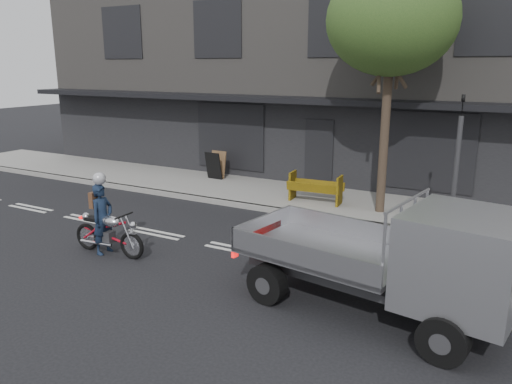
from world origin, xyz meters
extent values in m
plane|color=black|center=(0.00, 0.00, 0.00)|extent=(80.00, 80.00, 0.00)
cube|color=gray|center=(0.00, 4.70, 0.07)|extent=(32.00, 3.20, 0.15)
cube|color=gray|center=(0.00, 3.10, 0.07)|extent=(32.00, 0.20, 0.15)
cube|color=slate|center=(0.00, 11.30, 4.00)|extent=(26.00, 10.00, 8.00)
cylinder|color=#382B21|center=(2.20, 4.20, 2.00)|extent=(0.24, 0.24, 4.00)
ellipsoid|color=#27471A|center=(2.20, 4.20, 5.30)|extent=(3.40, 3.40, 2.89)
cylinder|color=#2D2D30|center=(4.20, 3.35, 1.50)|extent=(0.12, 0.12, 3.00)
imported|color=black|center=(4.20, 3.35, 3.25)|extent=(0.08, 0.10, 0.50)
torus|color=black|center=(-3.07, -1.63, 0.30)|extent=(0.64, 0.11, 0.64)
torus|color=black|center=(-1.75, -1.58, 0.30)|extent=(0.64, 0.11, 0.64)
cube|color=#2D2D30|center=(-2.46, -1.61, 0.41)|extent=(0.33, 0.23, 0.26)
ellipsoid|color=silver|center=(-2.31, -1.60, 0.79)|extent=(0.53, 0.31, 0.26)
cube|color=black|center=(-2.76, -1.62, 0.77)|extent=(0.51, 0.24, 0.08)
cylinder|color=black|center=(-1.92, -1.59, 0.97)|extent=(0.06, 0.57, 0.04)
imported|color=#142239|center=(-2.56, -1.61, 0.80)|extent=(0.40, 0.60, 1.61)
cylinder|color=black|center=(1.84, -2.02, 0.37)|extent=(0.77, 0.38, 0.74)
cylinder|color=black|center=(2.09, -0.39, 0.37)|extent=(0.77, 0.38, 0.74)
cylinder|color=black|center=(4.91, -2.50, 0.37)|extent=(0.77, 0.38, 0.74)
cylinder|color=black|center=(5.16, -0.87, 0.37)|extent=(0.77, 0.38, 0.74)
cube|color=#2D2D30|center=(3.50, -1.44, 0.53)|extent=(4.57, 1.65, 0.14)
cube|color=#B6B7BB|center=(4.99, -1.68, 1.31)|extent=(1.90, 1.98, 1.46)
cube|color=black|center=(4.99, -1.68, 1.73)|extent=(1.69, 1.86, 0.53)
cube|color=#A0A0A4|center=(2.68, -1.32, 0.89)|extent=(3.17, 2.32, 0.10)
camera|label=1|loc=(5.62, -9.35, 4.18)|focal=35.00mm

